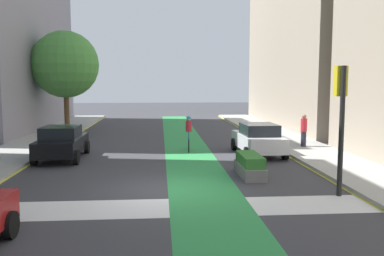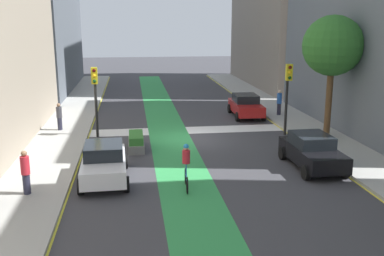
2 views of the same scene
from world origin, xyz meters
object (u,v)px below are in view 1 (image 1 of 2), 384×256
Objects in this scene: median_planter at (250,166)px; pedestrian_sidewalk_right_b at (304,130)px; traffic_signal_near_right at (341,105)px; street_tree_far at (65,65)px; car_black_left_far at (62,142)px; cyclist_in_lane at (189,133)px; car_white_right_far at (258,139)px.

pedestrian_sidewalk_right_b is at bearing 55.11° from median_planter.
street_tree_far reaches higher than traffic_signal_near_right.
car_black_left_far is 9.08m from median_planter.
pedestrian_sidewalk_right_b is 17.40m from street_tree_far.
cyclist_in_lane is 6.24m from pedestrian_sidewalk_right_b.
street_tree_far is 3.09× the size of median_planter.
pedestrian_sidewalk_right_b is 7.52m from median_planter.
pedestrian_sidewalk_right_b is at bearing 9.07° from car_black_left_far.
street_tree_far is at bearing 101.16° from car_black_left_far.
street_tree_far is at bearing 132.40° from cyclist_in_lane.
traffic_signal_near_right is 9.42m from pedestrian_sidewalk_right_b.
car_black_left_far is 11.76m from street_tree_far.
cyclist_in_lane is (-3.37, 1.40, 0.17)m from car_white_right_far.
traffic_signal_near_right reaches higher than pedestrian_sidewalk_right_b.
traffic_signal_near_right reaches higher than car_black_left_far.
pedestrian_sidewalk_right_b reaches higher than car_black_left_far.
traffic_signal_near_right is 12.63m from car_black_left_far.
street_tree_far is (-14.48, 8.85, 3.83)m from pedestrian_sidewalk_right_b.
car_black_left_far is 0.59× the size of street_tree_far.
car_white_right_far is at bearing 72.82° from median_planter.
cyclist_in_lane is 0.26× the size of street_tree_far.
car_black_left_far is (-10.28, 7.03, -2.09)m from traffic_signal_near_right.
pedestrian_sidewalk_right_b is at bearing 28.62° from car_white_right_far.
traffic_signal_near_right reaches higher than cyclist_in_lane.
street_tree_far reaches higher than pedestrian_sidewalk_right_b.
car_black_left_far is at bearing -78.84° from street_tree_far.
car_black_left_far is at bearing -170.93° from pedestrian_sidewalk_right_b.
traffic_signal_near_right is 7.76m from car_white_right_far.
car_black_left_far is at bearing -177.56° from car_white_right_far.
car_black_left_far is at bearing 152.58° from median_planter.
car_white_right_far and car_black_left_far have the same top height.
pedestrian_sidewalk_right_b reaches higher than median_planter.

